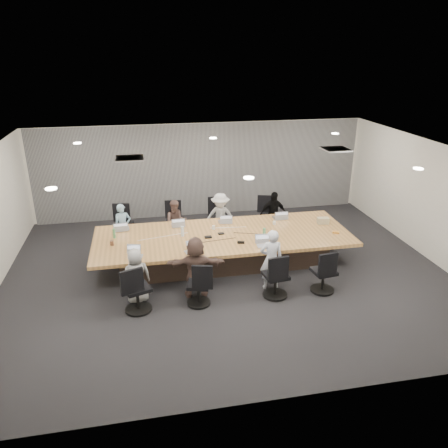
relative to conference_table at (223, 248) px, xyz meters
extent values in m
cube|color=#232326|center=(0.00, -0.50, -0.40)|extent=(10.00, 8.00, 0.00)
cube|color=white|center=(0.00, -0.50, 2.40)|extent=(10.00, 8.00, 0.00)
cube|color=silver|center=(0.00, 3.50, 1.00)|extent=(10.00, 0.00, 2.80)
cube|color=silver|center=(0.00, -4.50, 1.00)|extent=(10.00, 0.00, 2.80)
cube|color=silver|center=(5.00, -0.50, 1.00)|extent=(0.00, 8.00, 2.80)
cube|color=gray|center=(0.00, 3.42, 1.00)|extent=(9.80, 0.04, 2.80)
cube|color=#3D2E25|center=(0.00, 0.00, -0.07)|extent=(4.80, 1.40, 0.66)
cube|color=#BB8548|center=(0.00, 0.00, 0.30)|extent=(6.00, 2.20, 0.08)
imported|color=#87ADC4|center=(-2.35, 1.35, 0.19)|extent=(0.48, 0.37, 1.18)
cube|color=#B2B2B7|center=(-2.35, 0.80, 0.35)|extent=(0.36, 0.26, 0.02)
imported|color=brown|center=(-0.99, 1.35, 0.20)|extent=(0.59, 0.46, 1.20)
cube|color=#B2B2B7|center=(-0.99, 0.80, 0.35)|extent=(0.32, 0.22, 0.02)
imported|color=#A9A9A9|center=(0.18, 1.35, 0.25)|extent=(0.94, 0.67, 1.31)
cube|color=#B2B2B7|center=(0.18, 0.80, 0.35)|extent=(0.33, 0.24, 0.02)
imported|color=black|center=(1.64, 1.35, 0.23)|extent=(0.76, 0.35, 1.27)
cube|color=#B2B2B7|center=(1.64, 0.80, 0.35)|extent=(0.35, 0.24, 0.02)
imported|color=#A1A1A1|center=(-2.04, -1.35, 0.18)|extent=(0.64, 0.49, 1.17)
cube|color=#B2B2B7|center=(-2.04, -0.80, 0.35)|extent=(0.32, 0.25, 0.02)
imported|color=brown|center=(-0.83, -1.35, 0.26)|extent=(1.26, 0.52, 1.32)
cube|color=#B2B2B7|center=(-0.83, -0.80, 0.35)|extent=(0.36, 0.29, 0.02)
imported|color=silver|center=(0.77, -1.35, 0.27)|extent=(0.52, 0.37, 1.35)
cube|color=#B2B2B7|center=(0.77, -0.80, 0.35)|extent=(0.33, 0.23, 0.02)
cylinder|color=#59A064|center=(-2.51, 0.29, 0.45)|extent=(0.08, 0.08, 0.23)
cylinder|color=#59A064|center=(0.89, -0.37, 0.46)|extent=(0.09, 0.09, 0.24)
cylinder|color=silver|center=(-0.95, 0.10, 0.46)|extent=(0.09, 0.09, 0.24)
cylinder|color=white|center=(-0.17, 0.36, 0.39)|extent=(0.09, 0.09, 0.09)
cylinder|color=white|center=(1.37, 0.39, 0.38)|extent=(0.08, 0.08, 0.09)
cylinder|color=brown|center=(-2.55, -0.10, 0.39)|extent=(0.11, 0.11, 0.11)
cube|color=black|center=(-0.37, -0.11, 0.35)|extent=(0.16, 0.11, 0.03)
cube|color=black|center=(-0.04, 0.04, 0.35)|extent=(0.14, 0.10, 0.03)
cube|color=black|center=(0.29, -0.57, 0.37)|extent=(0.16, 0.08, 0.06)
cube|color=tan|center=(2.59, 0.21, 0.41)|extent=(0.30, 0.21, 0.15)
cube|color=#C27824|center=(2.65, -0.41, 0.36)|extent=(0.19, 0.17, 0.04)
camera|label=1|loc=(-1.78, -9.26, 4.42)|focal=35.00mm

